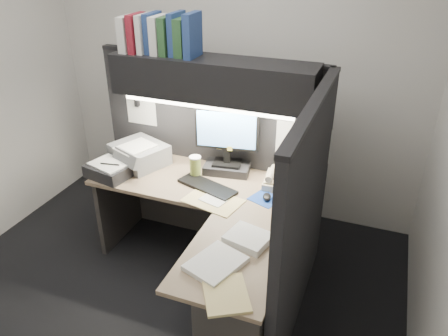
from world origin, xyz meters
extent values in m
plane|color=black|center=(0.00, 0.00, 0.00)|extent=(3.50, 3.50, 0.00)
cube|color=silver|center=(0.00, 1.50, 1.35)|extent=(3.50, 0.04, 2.70)
cube|color=black|center=(0.03, 0.93, 0.80)|extent=(1.90, 0.06, 1.60)
cube|color=black|center=(0.98, 0.18, 0.80)|extent=(0.06, 1.50, 1.60)
cube|color=#907A5C|center=(0.10, 0.56, 0.71)|extent=(1.70, 0.68, 0.03)
cube|color=#907A5C|center=(0.65, -0.21, 0.71)|extent=(0.60, 0.85, 0.03)
cube|color=#302D2B|center=(0.10, 0.86, 0.35)|extent=(1.61, 0.02, 0.70)
cube|color=#302D2B|center=(-0.70, 0.56, 0.35)|extent=(0.04, 0.61, 0.70)
cube|color=#302D2B|center=(0.75, -0.43, 0.35)|extent=(0.38, 0.40, 0.70)
cube|color=black|center=(0.12, 0.75, 1.50)|extent=(1.55, 0.34, 0.30)
cylinder|color=white|center=(0.12, 0.61, 1.33)|extent=(1.32, 0.04, 0.04)
cube|color=black|center=(0.23, 0.77, 0.77)|extent=(0.39, 0.28, 0.07)
cube|color=black|center=(0.23, 0.77, 0.88)|extent=(0.06, 0.05, 0.12)
cube|color=black|center=(0.23, 0.77, 1.11)|extent=(0.50, 0.11, 0.33)
cube|color=#74B4FF|center=(0.23, 0.75, 1.11)|extent=(0.46, 0.08, 0.29)
cube|color=black|center=(0.18, 0.48, 0.74)|extent=(0.51, 0.30, 0.02)
cube|color=#1C3F9A|center=(0.64, 0.48, 0.73)|extent=(0.25, 0.24, 0.00)
ellipsoid|color=black|center=(0.65, 0.48, 0.75)|extent=(0.09, 0.11, 0.04)
cube|color=#C1B494|center=(0.69, 0.70, 0.77)|extent=(0.23, 0.24, 0.09)
cylinder|color=#9DA843|center=(0.03, 0.61, 0.81)|extent=(0.10, 0.10, 0.16)
cube|color=gray|center=(-0.51, 0.66, 0.81)|extent=(0.52, 0.49, 0.17)
cube|color=black|center=(-0.62, 0.38, 0.78)|extent=(0.38, 0.33, 0.10)
cube|color=#D8C279|center=(0.30, 0.32, 0.73)|extent=(0.45, 0.35, 0.01)
cube|color=white|center=(0.68, -0.04, 0.76)|extent=(0.30, 0.27, 0.05)
cube|color=white|center=(0.58, -0.32, 0.75)|extent=(0.35, 0.39, 0.03)
cube|color=#D8C279|center=(0.72, -0.53, 0.74)|extent=(0.35, 0.37, 0.02)
cube|color=beige|center=(-0.55, 0.73, 1.78)|extent=(0.07, 0.22, 0.26)
cube|color=maroon|center=(-0.47, 0.73, 1.79)|extent=(0.05, 0.22, 0.28)
cube|color=beige|center=(-0.41, 0.75, 1.79)|extent=(0.04, 0.22, 0.28)
cube|color=navy|center=(-0.36, 0.77, 1.79)|extent=(0.05, 0.22, 0.29)
cube|color=beige|center=(-0.29, 0.75, 1.79)|extent=(0.06, 0.22, 0.27)
cube|color=#234625|center=(-0.22, 0.75, 1.79)|extent=(0.06, 0.22, 0.27)
cube|color=navy|center=(-0.16, 0.76, 1.80)|extent=(0.05, 0.22, 0.30)
cube|color=#234625|center=(-0.10, 0.76, 1.78)|extent=(0.07, 0.22, 0.27)
cube|color=navy|center=(-0.02, 0.73, 1.80)|extent=(0.06, 0.22, 0.31)
cube|color=white|center=(0.70, 0.90, 1.05)|extent=(0.21, 0.00, 0.28)
cube|color=white|center=(0.92, 0.90, 1.03)|extent=(0.21, 0.00, 0.28)
cube|color=white|center=(-0.60, 0.90, 1.15)|extent=(0.28, 0.00, 0.34)
cube|color=black|center=(0.95, 0.04, 1.02)|extent=(0.00, 0.18, 0.22)
cube|color=white|center=(0.95, -0.31, 0.95)|extent=(0.00, 0.21, 0.28)
camera|label=1|loc=(1.33, -2.15, 2.43)|focal=35.00mm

